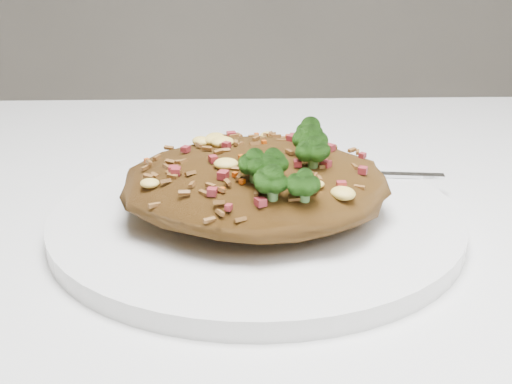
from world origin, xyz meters
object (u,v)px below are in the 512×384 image
fried_rice (257,174)px  plate (256,220)px  dining_table (275,350)px  fork (354,174)px

fried_rice → plate: bearing=128.6°
dining_table → plate: plate is taller
dining_table → plate: size_ratio=4.04×
plate → fork: 0.11m
plate → fork: bearing=40.6°
dining_table → fork: bearing=53.3°
fried_rice → fork: 0.11m
fried_rice → fork: bearing=41.4°
fork → dining_table: bearing=-120.4°
dining_table → fried_rice: bearing=121.7°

